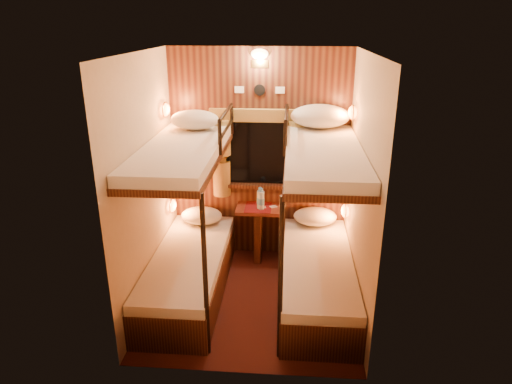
# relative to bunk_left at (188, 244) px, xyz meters

# --- Properties ---
(floor) EXTENTS (2.10, 2.10, 0.00)m
(floor) POSITION_rel_bunk_left_xyz_m (0.65, -0.07, -0.56)
(floor) COLOR #36110E
(floor) RESTS_ON ground
(ceiling) EXTENTS (2.10, 2.10, 0.00)m
(ceiling) POSITION_rel_bunk_left_xyz_m (0.65, -0.07, 1.84)
(ceiling) COLOR silver
(ceiling) RESTS_ON wall_back
(wall_back) EXTENTS (2.40, 0.00, 2.40)m
(wall_back) POSITION_rel_bunk_left_xyz_m (0.65, 0.98, 0.64)
(wall_back) COLOR #C6B293
(wall_back) RESTS_ON floor
(wall_front) EXTENTS (2.40, 0.00, 2.40)m
(wall_front) POSITION_rel_bunk_left_xyz_m (0.65, -1.12, 0.64)
(wall_front) COLOR #C6B293
(wall_front) RESTS_ON floor
(wall_left) EXTENTS (0.00, 2.40, 2.40)m
(wall_left) POSITION_rel_bunk_left_xyz_m (-0.35, -0.07, 0.64)
(wall_left) COLOR #C6B293
(wall_left) RESTS_ON floor
(wall_right) EXTENTS (0.00, 2.40, 2.40)m
(wall_right) POSITION_rel_bunk_left_xyz_m (1.65, -0.07, 0.64)
(wall_right) COLOR #C6B293
(wall_right) RESTS_ON floor
(back_panel) EXTENTS (2.00, 0.03, 2.40)m
(back_panel) POSITION_rel_bunk_left_xyz_m (0.65, 0.97, 0.64)
(back_panel) COLOR black
(back_panel) RESTS_ON floor
(bunk_left) EXTENTS (0.72, 1.90, 1.82)m
(bunk_left) POSITION_rel_bunk_left_xyz_m (0.00, 0.00, 0.00)
(bunk_left) COLOR black
(bunk_left) RESTS_ON floor
(bunk_right) EXTENTS (0.72, 1.90, 1.82)m
(bunk_right) POSITION_rel_bunk_left_xyz_m (1.30, 0.00, 0.00)
(bunk_right) COLOR black
(bunk_right) RESTS_ON floor
(window) EXTENTS (1.00, 0.12, 0.79)m
(window) POSITION_rel_bunk_left_xyz_m (0.65, 0.94, 0.62)
(window) COLOR black
(window) RESTS_ON back_panel
(curtains) EXTENTS (1.10, 0.22, 1.00)m
(curtains) POSITION_rel_bunk_left_xyz_m (0.65, 0.90, 0.71)
(curtains) COLOR brown
(curtains) RESTS_ON back_panel
(back_fixtures) EXTENTS (0.54, 0.09, 0.48)m
(back_fixtures) POSITION_rel_bunk_left_xyz_m (0.65, 0.93, 1.69)
(back_fixtures) COLOR black
(back_fixtures) RESTS_ON back_panel
(reading_lamps) EXTENTS (2.00, 0.20, 1.25)m
(reading_lamps) POSITION_rel_bunk_left_xyz_m (0.65, 0.63, 0.68)
(reading_lamps) COLOR orange
(reading_lamps) RESTS_ON wall_left
(table) EXTENTS (0.50, 0.34, 0.66)m
(table) POSITION_rel_bunk_left_xyz_m (0.65, 0.78, -0.14)
(table) COLOR maroon
(table) RESTS_ON floor
(bottle_left) EXTENTS (0.07, 0.07, 0.25)m
(bottle_left) POSITION_rel_bunk_left_xyz_m (0.69, 0.73, 0.20)
(bottle_left) COLOR #99BFE5
(bottle_left) RESTS_ON table
(bottle_right) EXTENTS (0.07, 0.07, 0.25)m
(bottle_right) POSITION_rel_bunk_left_xyz_m (0.67, 0.76, 0.20)
(bottle_right) COLOR #99BFE5
(bottle_right) RESTS_ON table
(sachet_a) EXTENTS (0.10, 0.08, 0.01)m
(sachet_a) POSITION_rel_bunk_left_xyz_m (0.69, 0.78, 0.09)
(sachet_a) COLOR silver
(sachet_a) RESTS_ON table
(sachet_b) EXTENTS (0.10, 0.09, 0.01)m
(sachet_b) POSITION_rel_bunk_left_xyz_m (0.82, 0.81, 0.09)
(sachet_b) COLOR silver
(sachet_b) RESTS_ON table
(pillow_lower_left) EXTENTS (0.47, 0.34, 0.19)m
(pillow_lower_left) POSITION_rel_bunk_left_xyz_m (-0.00, 0.73, -0.01)
(pillow_lower_left) COLOR silver
(pillow_lower_left) RESTS_ON bunk_left
(pillow_lower_right) EXTENTS (0.49, 0.35, 0.19)m
(pillow_lower_right) POSITION_rel_bunk_left_xyz_m (1.30, 0.79, -0.01)
(pillow_lower_right) COLOR silver
(pillow_lower_right) RESTS_ON bunk_right
(pillow_upper_left) EXTENTS (0.51, 0.36, 0.20)m
(pillow_upper_left) POSITION_rel_bunk_left_xyz_m (-0.00, 0.60, 1.13)
(pillow_upper_left) COLOR silver
(pillow_upper_left) RESTS_ON bunk_left
(pillow_upper_right) EXTENTS (0.62, 0.44, 0.24)m
(pillow_upper_right) POSITION_rel_bunk_left_xyz_m (1.30, 0.77, 1.15)
(pillow_upper_right) COLOR silver
(pillow_upper_right) RESTS_ON bunk_right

